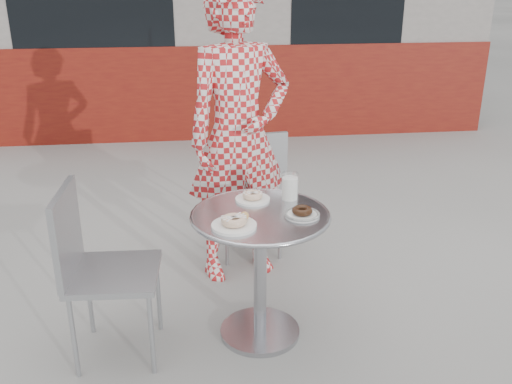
{
  "coord_description": "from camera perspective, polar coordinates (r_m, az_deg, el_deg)",
  "views": [
    {
      "loc": [
        -0.29,
        -2.44,
        1.76
      ],
      "look_at": [
        0.01,
        0.11,
        0.75
      ],
      "focal_mm": 40.0,
      "sensor_mm": 36.0,
      "label": 1
    }
  ],
  "objects": [
    {
      "name": "chair_far",
      "position": [
        3.71,
        -0.84,
        -2.25
      ],
      "size": [
        0.45,
        0.46,
        0.85
      ],
      "rotation": [
        0.0,
        0.0,
        3.27
      ],
      "color": "#A6A9AE",
      "rests_on": "ground"
    },
    {
      "name": "plate_checker",
      "position": [
        2.67,
        4.63,
        -2.13
      ],
      "size": [
        0.17,
        0.17,
        0.04
      ],
      "rotation": [
        0.0,
        0.0,
        -0.06
      ],
      "color": "white",
      "rests_on": "bistro_table"
    },
    {
      "name": "chair_left",
      "position": [
        2.84,
        -13.93,
        -10.94
      ],
      "size": [
        0.43,
        0.42,
        0.85
      ],
      "rotation": [
        0.0,
        0.0,
        1.52
      ],
      "color": "#A6A9AE",
      "rests_on": "ground"
    },
    {
      "name": "plate_near",
      "position": [
        2.55,
        -2.16,
        -3.06
      ],
      "size": [
        0.2,
        0.2,
        0.05
      ],
      "rotation": [
        0.0,
        0.0,
        0.32
      ],
      "color": "white",
      "rests_on": "bistro_table"
    },
    {
      "name": "bistro_table",
      "position": [
        2.76,
        0.42,
        -5.3
      ],
      "size": [
        0.67,
        0.67,
        0.68
      ],
      "rotation": [
        0.0,
        0.0,
        -0.06
      ],
      "color": "#BBBBC0",
      "rests_on": "ground"
    },
    {
      "name": "ground",
      "position": [
        3.02,
        -0.01,
        -14.04
      ],
      "size": [
        60.0,
        60.0,
        0.0
      ],
      "primitive_type": "plane",
      "color": "#9D9A95",
      "rests_on": "ground"
    },
    {
      "name": "seated_person",
      "position": [
        3.27,
        -1.74,
        5.61
      ],
      "size": [
        0.73,
        0.59,
        1.72
      ],
      "primitive_type": "imported",
      "rotation": [
        0.0,
        0.0,
        0.32
      ],
      "color": "red",
      "rests_on": "ground"
    },
    {
      "name": "plate_far",
      "position": [
        2.84,
        -0.34,
        -0.51
      ],
      "size": [
        0.17,
        0.17,
        0.04
      ],
      "rotation": [
        0.0,
        0.0,
        0.01
      ],
      "color": "white",
      "rests_on": "bistro_table"
    },
    {
      "name": "milk_cup",
      "position": [
        2.84,
        3.4,
        0.5
      ],
      "size": [
        0.09,
        0.09,
        0.14
      ],
      "rotation": [
        0.0,
        0.0,
        -0.41
      ],
      "color": "white",
      "rests_on": "bistro_table"
    }
  ]
}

